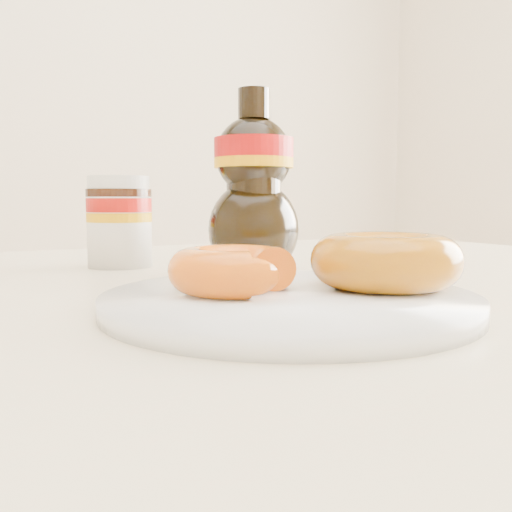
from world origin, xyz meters
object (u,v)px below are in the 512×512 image
donut_bitten (233,270)px  donut_whole (385,261)px  syrup_bottle (254,182)px  plate (289,301)px  dining_table (148,378)px  nutella_jar (119,218)px

donut_bitten → donut_whole: (0.11, -0.03, 0.00)m
donut_bitten → syrup_bottle: syrup_bottle is taller
donut_bitten → plate: bearing=-14.3°
donut_bitten → syrup_bottle: bearing=74.7°
donut_bitten → donut_whole: size_ratio=0.82×
plate → syrup_bottle: (0.08, 0.20, 0.09)m
donut_bitten → donut_whole: 0.12m
donut_bitten → syrup_bottle: (0.11, 0.18, 0.07)m
dining_table → syrup_bottle: size_ratio=7.19×
plate → dining_table: bearing=110.5°
syrup_bottle → nutella_jar: bearing=131.8°
plate → donut_whole: (0.08, -0.01, 0.03)m
dining_table → nutella_jar: (0.02, 0.17, 0.14)m
donut_bitten → syrup_bottle: 0.22m
nutella_jar → syrup_bottle: bearing=-48.2°
dining_table → plate: (0.06, -0.15, 0.09)m
nutella_jar → donut_whole: bearing=-71.2°
dining_table → plate: size_ratio=5.30×
plate → nutella_jar: size_ratio=2.49×
donut_bitten → nutella_jar: (-0.00, 0.31, 0.03)m
dining_table → plate: bearing=-69.5°
nutella_jar → syrup_bottle: 0.17m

